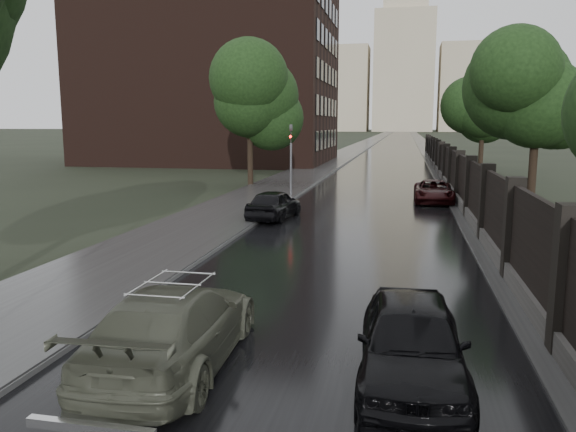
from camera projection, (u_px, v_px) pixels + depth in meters
The scene contains 14 objects.
road at pixel (400, 136), 189.58m from camera, with size 8.00×420.00×0.02m, color black.
sidewalk_left at pixel (382, 135), 190.77m from camera, with size 4.00×420.00×0.16m, color #2D2D2D.
verge_right at pixel (416, 136), 188.48m from camera, with size 3.00×420.00×0.08m, color #2D2D2D.
fence_right at pixel (449, 172), 35.85m from camera, with size 0.45×75.72×2.70m.
tree_left_far at pixel (250, 105), 35.74m from camera, with size 4.25×4.25×7.39m.
tree_right_b at pixel (537, 103), 24.96m from camera, with size 4.08×4.08×7.01m.
tree_right_c at pixel (483, 112), 42.35m from camera, with size 4.08×4.08×7.01m.
traffic_light at pixel (291, 154), 30.63m from camera, with size 0.16×0.32×4.00m.
brick_building at pixel (213, 66), 58.22m from camera, with size 24.00×18.00×20.00m, color black.
stalinist_tower at pixel (404, 56), 289.62m from camera, with size 92.00×30.00×159.00m.
volga_sedan at pixel (174, 327), 9.35m from camera, with size 1.95×4.79×1.39m, color #484B3C.
hatchback_left at pixel (274, 204), 23.92m from camera, with size 1.53×3.80×1.29m, color black.
car_right_near at pixel (412, 342), 8.72m from camera, with size 1.63×4.06×1.38m, color black.
car_right_far at pixel (434, 191), 28.97m from camera, with size 1.94×4.21×1.17m, color black.
Camera 1 is at (1.78, -5.17, 4.04)m, focal length 35.00 mm.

